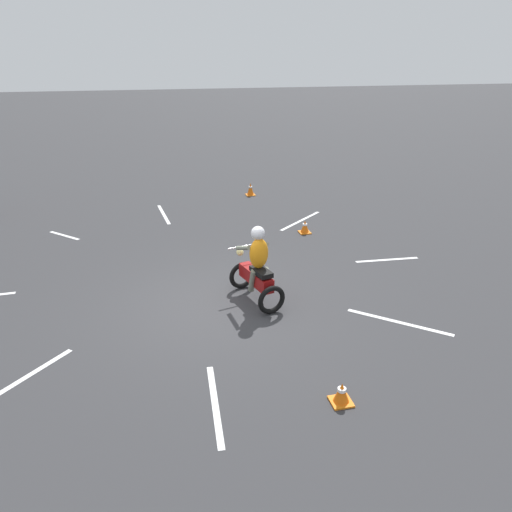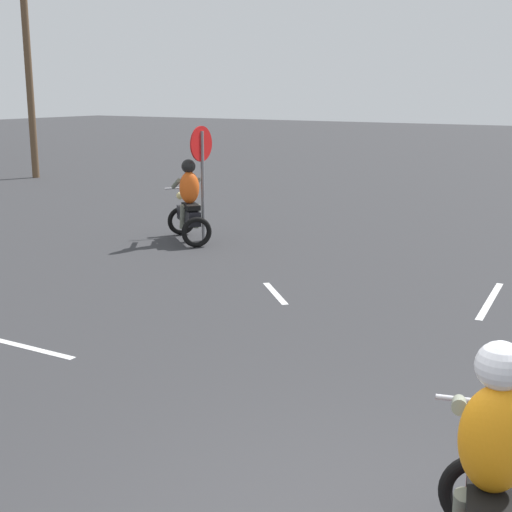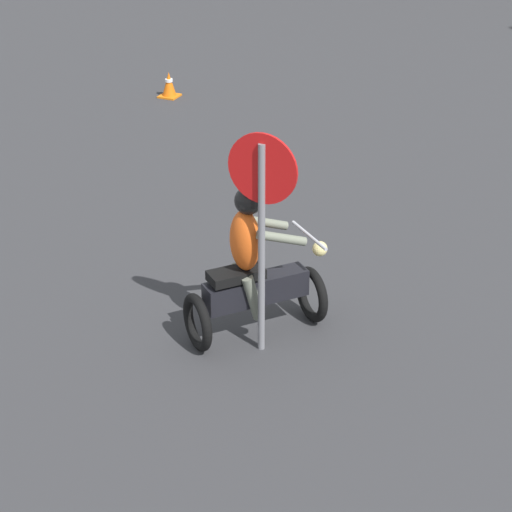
% 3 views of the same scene
% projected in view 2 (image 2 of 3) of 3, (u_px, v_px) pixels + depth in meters
% --- Properties ---
extents(motorcycle_rider_foreground, '(1.56, 0.97, 1.66)m').
position_uv_depth(motorcycle_rider_foreground, '(490.00, 492.00, 4.11)').
color(motorcycle_rider_foreground, black).
rests_on(motorcycle_rider_foreground, ground).
extents(motorcycle_rider_background, '(1.35, 1.46, 1.66)m').
position_uv_depth(motorcycle_rider_background, '(189.00, 206.00, 14.27)').
color(motorcycle_rider_background, black).
rests_on(motorcycle_rider_background, ground).
extents(stop_sign, '(0.70, 0.08, 2.30)m').
position_uv_depth(stop_sign, '(202.00, 160.00, 14.12)').
color(stop_sign, slate).
rests_on(stop_sign, ground).
extents(lane_stripe_e, '(2.05, 0.30, 0.01)m').
position_uv_depth(lane_stripe_e, '(490.00, 300.00, 10.37)').
color(lane_stripe_e, silver).
rests_on(lane_stripe_e, ground).
extents(lane_stripe_ne, '(0.93, 0.91, 0.01)m').
position_uv_depth(lane_stripe_ne, '(275.00, 293.00, 10.72)').
color(lane_stripe_ne, silver).
rests_on(lane_stripe_ne, ground).
extents(lane_stripe_n, '(0.15, 1.63, 0.01)m').
position_uv_depth(lane_stripe_n, '(23.00, 346.00, 8.51)').
color(lane_stripe_n, silver).
rests_on(lane_stripe_n, ground).
extents(utility_pole_near, '(0.24, 0.24, 7.56)m').
position_uv_depth(utility_pole_near, '(28.00, 66.00, 24.02)').
color(utility_pole_near, brown).
rests_on(utility_pole_near, ground).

